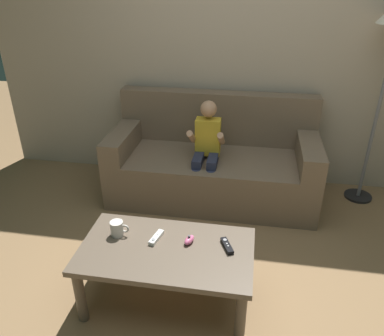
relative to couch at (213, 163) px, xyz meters
name	(u,v)px	position (x,y,z in m)	size (l,w,h in m)	color
ground_plane	(218,303)	(0.19, -1.32, -0.30)	(9.31, 9.31, 0.00)	olive
wall_back	(244,48)	(0.19, 0.39, 0.95)	(4.65, 0.05, 2.50)	#B2A38E
couch	(213,163)	(0.00, 0.00, 0.00)	(1.78, 0.80, 0.88)	#75604C
person_seated_on_couch	(207,149)	(-0.04, -0.18, 0.22)	(0.29, 0.36, 0.91)	#282D47
coffee_table	(166,256)	(-0.12, -1.34, 0.04)	(1.02, 0.57, 0.40)	brown
game_remote_black_near_edge	(227,246)	(0.23, -1.27, 0.11)	(0.09, 0.14, 0.03)	black
nunchuk_pink	(189,240)	(0.00, -1.26, 0.12)	(0.07, 0.10, 0.05)	pink
game_remote_white_far_corner	(156,237)	(-0.20, -1.26, 0.11)	(0.07, 0.14, 0.03)	white
coffee_mug	(117,228)	(-0.44, -1.26, 0.15)	(0.12, 0.08, 0.09)	silver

